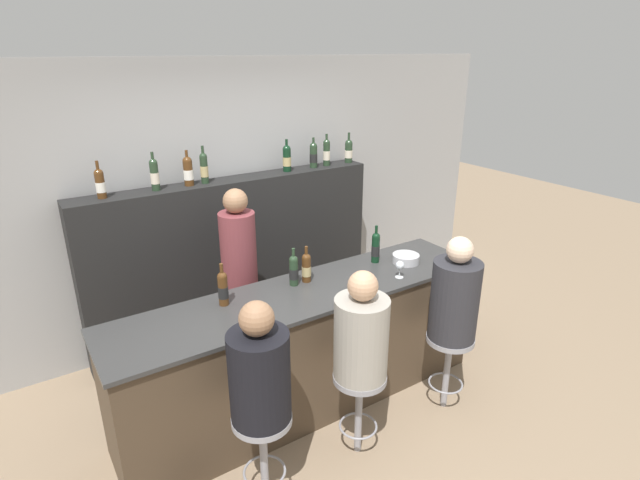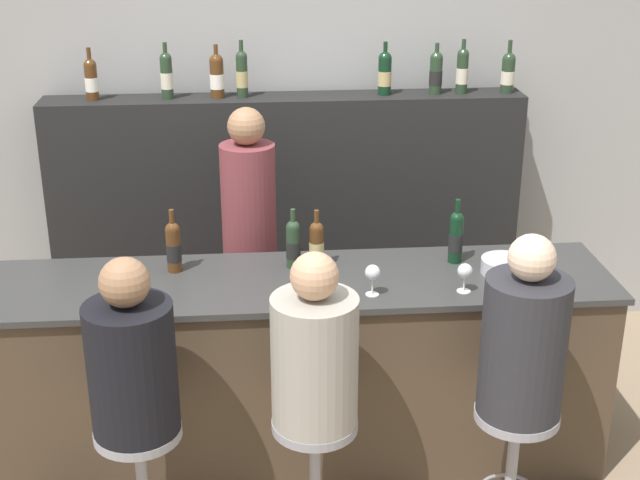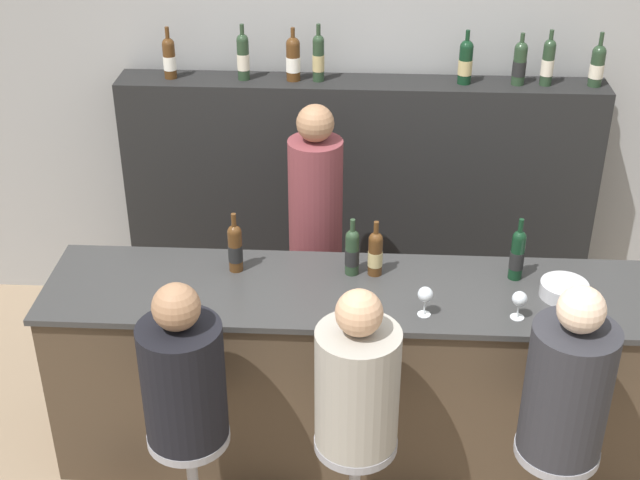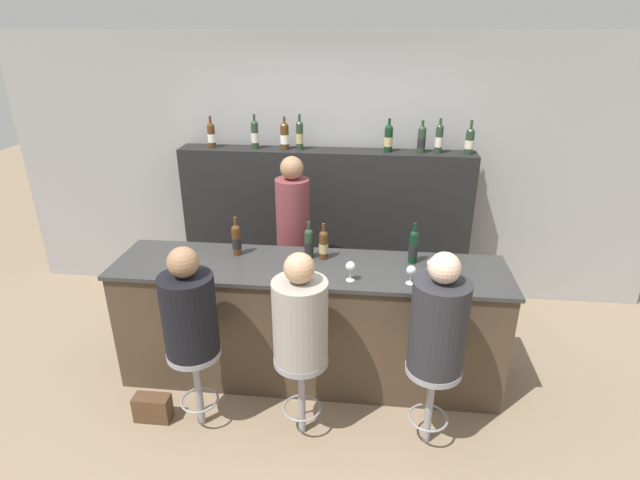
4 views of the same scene
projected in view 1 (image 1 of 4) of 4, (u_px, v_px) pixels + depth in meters
The scene contains 26 objects.
ground_plane at pixel (329, 425), 3.77m from camera, with size 16.00×16.00×0.00m, color #8C755B.
wall_back at pixel (223, 202), 4.70m from camera, with size 6.40×0.05×2.60m.
bar_counter at pixel (307, 349), 3.84m from camera, with size 2.95×0.68×0.99m.
back_bar_cabinet at pixel (236, 260), 4.71m from camera, with size 2.77×0.28×1.57m.
wine_bottle_counter_0 at pixel (223, 288), 3.43m from camera, with size 0.07×0.07×0.31m.
wine_bottle_counter_1 at pixel (294, 270), 3.72m from camera, with size 0.07×0.07×0.30m.
wine_bottle_counter_2 at pixel (306, 267), 3.78m from camera, with size 0.07×0.07×0.29m.
wine_bottle_counter_3 at pixel (376, 247), 4.12m from camera, with size 0.07×0.07×0.32m.
wine_bottle_backbar_0 at pixel (100, 183), 3.83m from camera, with size 0.07×0.07×0.29m.
wine_bottle_backbar_1 at pixel (154, 174), 4.04m from camera, with size 0.07×0.07×0.32m.
wine_bottle_backbar_2 at pixel (188, 171), 4.19m from camera, with size 0.08×0.08×0.30m.
wine_bottle_backbar_3 at pixel (204, 168), 4.26m from camera, with size 0.07×0.07×0.32m.
wine_bottle_backbar_4 at pixel (287, 158), 4.68m from camera, with size 0.08×0.08×0.30m.
wine_bottle_backbar_5 at pixel (313, 155), 4.83m from camera, with size 0.08×0.08×0.29m.
wine_bottle_backbar_6 at pixel (327, 152), 4.91m from camera, with size 0.07×0.07×0.31m.
wine_bottle_backbar_7 at pixel (349, 151), 5.05m from camera, with size 0.08×0.08×0.30m.
wine_glass_0 at pixel (357, 278), 3.64m from camera, with size 0.07×0.07×0.15m.
wine_glass_1 at pixel (400, 266), 3.85m from camera, with size 0.07×0.07×0.14m.
metal_bowl at pixel (406, 259), 4.14m from camera, with size 0.22×0.22×0.07m.
bar_stool_left at pixel (263, 435), 2.99m from camera, with size 0.36×0.36×0.63m.
guest_seated_left at pixel (259, 371), 2.82m from camera, with size 0.36×0.36×0.76m.
bar_stool_middle at pixel (359, 392), 3.36m from camera, with size 0.36×0.36×0.63m.
guest_seated_middle at pixel (361, 334), 3.20m from camera, with size 0.36×0.36×0.75m.
bar_stool_right at pixel (449, 352), 3.80m from camera, with size 0.36×0.36×0.63m.
guest_seated_right at pixel (455, 296), 3.63m from camera, with size 0.35×0.35×0.80m.
bartender at pixel (241, 291), 4.15m from camera, with size 0.29×0.29×1.65m.
Camera 1 is at (-1.71, -2.48, 2.66)m, focal length 28.00 mm.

